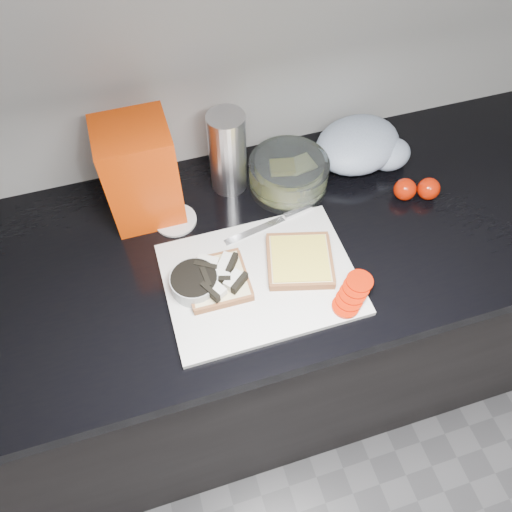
{
  "coord_description": "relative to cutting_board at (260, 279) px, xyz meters",
  "views": [
    {
      "loc": [
        -0.3,
        0.54,
        1.8
      ],
      "look_at": [
        -0.12,
        1.12,
        0.95
      ],
      "focal_mm": 35.0,
      "sensor_mm": 36.0,
      "label": 1
    }
  ],
  "objects": [
    {
      "name": "base_cabinet",
      "position": [
        0.12,
        0.11,
        -0.48
      ],
      "size": [
        3.5,
        0.6,
        0.86
      ],
      "primitive_type": "cube",
      "color": "black",
      "rests_on": "ground"
    },
    {
      "name": "countertop",
      "position": [
        0.12,
        0.11,
        -0.03
      ],
      "size": [
        3.5,
        0.64,
        0.04
      ],
      "primitive_type": "cube",
      "color": "black",
      "rests_on": "base_cabinet"
    },
    {
      "name": "cutting_board",
      "position": [
        0.0,
        0.0,
        0.0
      ],
      "size": [
        0.4,
        0.3,
        0.01
      ],
      "primitive_type": "cube",
      "color": "silver",
      "rests_on": "countertop"
    },
    {
      "name": "bread_left",
      "position": [
        -0.09,
        0.01,
        0.02
      ],
      "size": [
        0.13,
        0.13,
        0.04
      ],
      "rotation": [
        0.0,
        0.0,
        -0.01
      ],
      "color": "beige",
      "rests_on": "cutting_board"
    },
    {
      "name": "bread_right",
      "position": [
        0.09,
        0.01,
        0.02
      ],
      "size": [
        0.18,
        0.18,
        0.02
      ],
      "rotation": [
        0.0,
        0.0,
        -0.26
      ],
      "color": "beige",
      "rests_on": "cutting_board"
    },
    {
      "name": "tomato_slices",
      "position": [
        0.17,
        -0.1,
        0.02
      ],
      "size": [
        0.11,
        0.11,
        0.02
      ],
      "rotation": [
        0.0,
        0.0,
        0.24
      ],
      "color": "#B31A04",
      "rests_on": "cutting_board"
    },
    {
      "name": "knife",
      "position": [
        0.09,
        0.14,
        0.01
      ],
      "size": [
        0.22,
        0.06,
        0.01
      ],
      "rotation": [
        0.0,
        0.0,
        0.2
      ],
      "color": "silver",
      "rests_on": "cutting_board"
    },
    {
      "name": "seed_tub",
      "position": [
        -0.14,
        0.02,
        0.02
      ],
      "size": [
        0.1,
        0.1,
        0.05
      ],
      "color": "#A9AEAE",
      "rests_on": "countertop"
    },
    {
      "name": "tub_lid",
      "position": [
        -0.14,
        0.22,
        -0.0
      ],
      "size": [
        0.12,
        0.12,
        0.01
      ],
      "primitive_type": "cylinder",
      "rotation": [
        0.0,
        0.0,
        0.2
      ],
      "color": "silver",
      "rests_on": "countertop"
    },
    {
      "name": "glass_bowl",
      "position": [
        0.15,
        0.24,
        0.03
      ],
      "size": [
        0.19,
        0.19,
        0.08
      ],
      "rotation": [
        0.0,
        0.0,
        -0.21
      ],
      "color": "silver",
      "rests_on": "countertop"
    },
    {
      "name": "bread_bag",
      "position": [
        -0.19,
        0.27,
        0.12
      ],
      "size": [
        0.15,
        0.14,
        0.24
      ],
      "primitive_type": "cube",
      "rotation": [
        0.0,
        0.0,
        0.0
      ],
      "color": "#E03A03",
      "rests_on": "countertop"
    },
    {
      "name": "steel_canister",
      "position": [
        0.01,
        0.29,
        0.1
      ],
      "size": [
        0.09,
        0.09,
        0.21
      ],
      "primitive_type": "cylinder",
      "color": "silver",
      "rests_on": "countertop"
    },
    {
      "name": "grocery_bag",
      "position": [
        0.35,
        0.28,
        0.04
      ],
      "size": [
        0.28,
        0.25,
        0.1
      ],
      "rotation": [
        0.0,
        0.0,
        0.33
      ],
      "color": "silver",
      "rests_on": "countertop"
    },
    {
      "name": "whole_tomatoes",
      "position": [
        0.43,
        0.12,
        0.02
      ],
      "size": [
        0.11,
        0.07,
        0.05
      ],
      "rotation": [
        0.0,
        0.0,
        0.05
      ],
      "color": "#B31A04",
      "rests_on": "countertop"
    }
  ]
}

